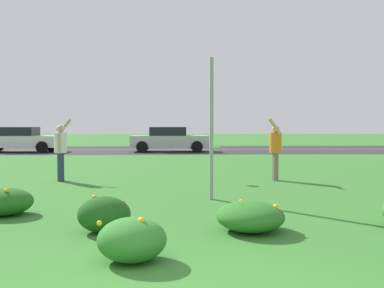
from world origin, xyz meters
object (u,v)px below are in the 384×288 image
Objects in this scene: person_catcher_orange_shirt at (275,147)px; frisbee_white at (217,146)px; person_thrower_white_shirt at (61,148)px; sign_post_near_path at (211,129)px; car_silver_center_right at (169,139)px; car_white_center_left at (19,139)px.

frisbee_white is (-1.67, -0.24, 0.05)m from person_catcher_orange_shirt.
frisbee_white is at bearing -4.76° from person_thrower_white_shirt.
car_silver_center_right is at bearing 93.58° from sign_post_near_path.
car_white_center_left is 1.00× the size of car_silver_center_right.
person_thrower_white_shirt is at bearing 175.24° from frisbee_white.
car_silver_center_right is (-1.44, 13.59, -0.25)m from frisbee_white.
frisbee_white is at bearing -83.95° from car_silver_center_right.
car_white_center_left is (-5.74, 13.23, -0.20)m from person_thrower_white_shirt.
frisbee_white is 16.94m from car_white_center_left.
car_white_center_left is at bearing 120.55° from sign_post_near_path.
person_thrower_white_shirt reaches higher than frisbee_white.
sign_post_near_path reaches higher than car_white_center_left.
frisbee_white is 0.06× the size of car_white_center_left.
car_silver_center_right is at bearing 0.00° from car_white_center_left.
person_catcher_orange_shirt is (6.03, -0.12, -0.00)m from person_thrower_white_shirt.
person_catcher_orange_shirt is at bearing 55.81° from sign_post_near_path.
person_catcher_orange_shirt is (2.09, 3.07, -0.55)m from sign_post_near_path.
person_catcher_orange_shirt is 0.39× the size of car_silver_center_right.
car_white_center_left is at bearing 126.63° from frisbee_white.
sign_post_near_path is 10.96× the size of frisbee_white.
person_catcher_orange_shirt is 1.69m from frisbee_white.
frisbee_white is 13.67m from car_silver_center_right.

